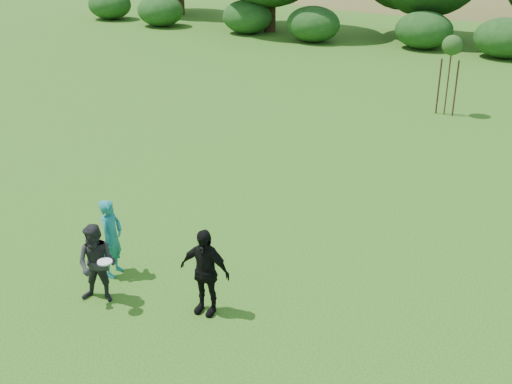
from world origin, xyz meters
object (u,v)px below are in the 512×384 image
player_grey (97,264)px  player_black (205,272)px  player_teal (112,238)px  sapling (452,48)px

player_grey → player_black: bearing=-0.4°
player_teal → player_grey: bearing=-165.4°
player_black → player_teal: bearing=169.8°
player_teal → player_black: player_black is taller
player_teal → player_black: (2.36, -0.18, 0.02)m
player_grey → sapling: 15.68m
player_teal → player_grey: 0.98m
player_teal → player_black: bearing=-106.0°
sapling → player_teal: bearing=-100.7°
player_grey → sapling: size_ratio=0.55×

